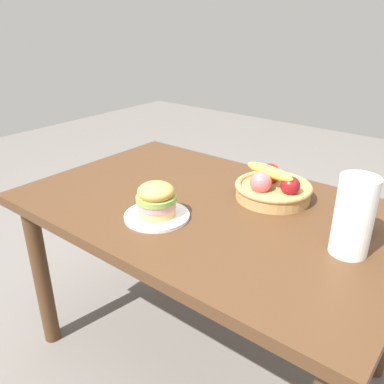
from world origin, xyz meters
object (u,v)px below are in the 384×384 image
object	(u,v)px
plate	(157,216)
sandwich	(156,199)
soda_can	(364,214)
paper_towel_roll	(354,216)
fruit_basket	(273,187)

from	to	relation	value
plate	sandwich	bearing A→B (deg)	116.57
sandwich	soda_can	size ratio (longest dim) A/B	1.10
soda_can	paper_towel_roll	bearing A→B (deg)	-86.86
plate	paper_towel_roll	size ratio (longest dim) A/B	0.94
plate	sandwich	xyz separation A→B (m)	(-0.00, 0.00, 0.06)
paper_towel_roll	fruit_basket	bearing A→B (deg)	151.09
soda_can	plate	bearing A→B (deg)	-149.39
paper_towel_roll	plate	bearing A→B (deg)	-162.13
plate	paper_towel_roll	xyz separation A→B (m)	(0.59, 0.19, 0.11)
fruit_basket	sandwich	bearing A→B (deg)	-121.64
sandwich	soda_can	xyz separation A→B (m)	(0.58, 0.34, -0.01)
fruit_basket	paper_towel_roll	xyz separation A→B (m)	(0.35, -0.19, 0.07)
plate	soda_can	xyz separation A→B (m)	(0.58, 0.34, 0.06)
sandwich	soda_can	distance (m)	0.68
sandwich	fruit_basket	distance (m)	0.45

